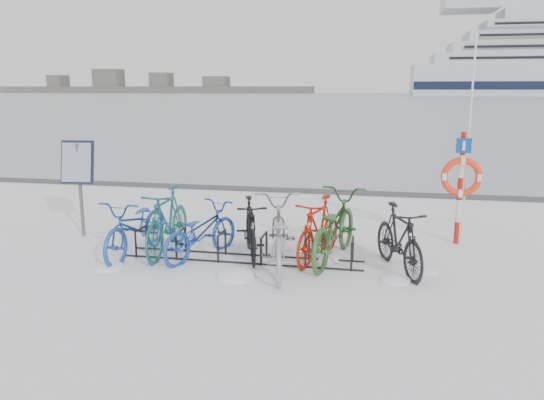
# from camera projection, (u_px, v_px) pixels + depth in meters

# --- Properties ---
(ground) EXTENTS (900.00, 900.00, 0.00)m
(ground) POSITION_uv_depth(u_px,v_px,m) (243.00, 260.00, 8.83)
(ground) COLOR white
(ground) RESTS_ON ground
(ice_sheet) EXTENTS (400.00, 298.00, 0.02)m
(ice_sheet) POSITION_uv_depth(u_px,v_px,m) (371.00, 97.00, 157.58)
(ice_sheet) COLOR #A5B3BB
(ice_sheet) RESTS_ON ground
(quay_edge) EXTENTS (400.00, 0.25, 0.10)m
(quay_edge) POSITION_uv_depth(u_px,v_px,m) (296.00, 191.00, 14.48)
(quay_edge) COLOR #3F3F42
(quay_edge) RESTS_ON ground
(bike_rack) EXTENTS (4.00, 0.48, 0.46)m
(bike_rack) POSITION_uv_depth(u_px,v_px,m) (243.00, 249.00, 8.79)
(bike_rack) COLOR black
(bike_rack) RESTS_ON ground
(info_board) EXTENTS (0.64, 0.30, 1.84)m
(info_board) POSITION_uv_depth(u_px,v_px,m) (78.00, 168.00, 9.97)
(info_board) COLOR #595B5E
(info_board) RESTS_ON ground
(lifebuoy_station) EXTENTS (0.71, 0.22, 3.71)m
(lifebuoy_station) POSITION_uv_depth(u_px,v_px,m) (462.00, 177.00, 9.43)
(lifebuoy_station) COLOR #AE170D
(lifebuoy_station) RESTS_ON ground
(shoreline) EXTENTS (180.00, 12.00, 9.50)m
(shoreline) POSITION_uv_depth(u_px,v_px,m) (140.00, 88.00, 280.89)
(shoreline) COLOR #474747
(shoreline) RESTS_ON ground
(bike_0) EXTENTS (0.82, 2.04, 1.05)m
(bike_0) POSITION_uv_depth(u_px,v_px,m) (136.00, 225.00, 9.02)
(bike_0) COLOR #214A9F
(bike_0) RESTS_ON ground
(bike_1) EXTENTS (0.60, 1.96, 1.17)m
(bike_1) POSITION_uv_depth(u_px,v_px,m) (167.00, 219.00, 9.10)
(bike_1) COLOR #165860
(bike_1) RESTS_ON ground
(bike_2) EXTENTS (1.26, 1.90, 0.94)m
(bike_2) POSITION_uv_depth(u_px,v_px,m) (201.00, 229.00, 8.91)
(bike_2) COLOR #1C4299
(bike_2) RESTS_ON ground
(bike_3) EXTENTS (0.98, 1.76, 1.02)m
(bike_3) POSITION_uv_depth(u_px,v_px,m) (250.00, 227.00, 8.94)
(bike_3) COLOR black
(bike_3) RESTS_ON ground
(bike_4) EXTENTS (1.17, 2.30, 1.15)m
(bike_4) POSITION_uv_depth(u_px,v_px,m) (278.00, 233.00, 8.30)
(bike_4) COLOR gray
(bike_4) RESTS_ON ground
(bike_5) EXTENTS (0.97, 1.87, 1.08)m
(bike_5) POSITION_uv_depth(u_px,v_px,m) (319.00, 227.00, 8.77)
(bike_5) COLOR #B31C09
(bike_5) RESTS_ON ground
(bike_6) EXTENTS (1.21, 2.33, 1.16)m
(bike_6) POSITION_uv_depth(u_px,v_px,m) (334.00, 225.00, 8.76)
(bike_6) COLOR #2C5927
(bike_6) RESTS_ON ground
(bike_7) EXTENTS (1.10, 1.83, 1.06)m
(bike_7) POSITION_uv_depth(u_px,v_px,m) (399.00, 237.00, 8.24)
(bike_7) COLOR black
(bike_7) RESTS_ON ground
(snow_drifts) EXTENTS (5.83, 2.01, 0.23)m
(snow_drifts) POSITION_uv_depth(u_px,v_px,m) (246.00, 266.00, 8.49)
(snow_drifts) COLOR white
(snow_drifts) RESTS_ON ground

